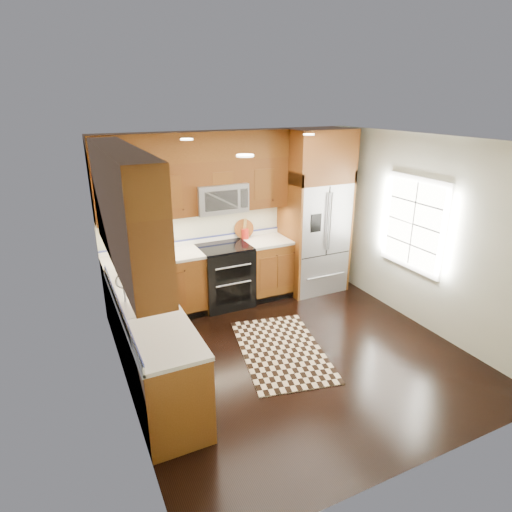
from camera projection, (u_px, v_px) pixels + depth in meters
name	position (u px, v px, depth m)	size (l,w,h in m)	color
ground	(293.00, 353.00, 5.39)	(4.00, 4.00, 0.00)	black
wall_back	(231.00, 216.00, 6.64)	(4.00, 0.02, 2.60)	beige
wall_left	(118.00, 288.00, 4.13)	(0.02, 4.00, 2.60)	beige
wall_right	(425.00, 234.00, 5.75)	(0.02, 4.00, 2.60)	beige
window	(414.00, 224.00, 5.87)	(0.04, 1.10, 1.30)	white
base_cabinets	(176.00, 311.00, 5.50)	(2.85, 3.00, 0.90)	brown
countertop	(182.00, 272.00, 5.49)	(2.86, 3.01, 0.04)	silver
upper_cabinets	(170.00, 186.00, 5.15)	(2.85, 3.00, 1.15)	brown
range	(225.00, 276.00, 6.54)	(0.76, 0.67, 0.95)	black
microwave	(220.00, 198.00, 6.24)	(0.76, 0.40, 0.42)	#B2B2B7
refrigerator	(315.00, 212.00, 6.84)	(0.98, 0.75, 2.60)	#B2B2B7
sink_faucet	(144.00, 301.00, 4.54)	(0.54, 0.44, 0.37)	#B2B2B7
rug	(281.00, 350.00, 5.45)	(1.00, 1.67, 0.01)	black
knife_block	(153.00, 246.00, 5.99)	(0.14, 0.18, 0.32)	tan
utensil_crock	(245.00, 232.00, 6.71)	(0.15, 0.15, 0.33)	maroon
cutting_board	(244.00, 237.00, 6.78)	(0.31, 0.31, 0.02)	brown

